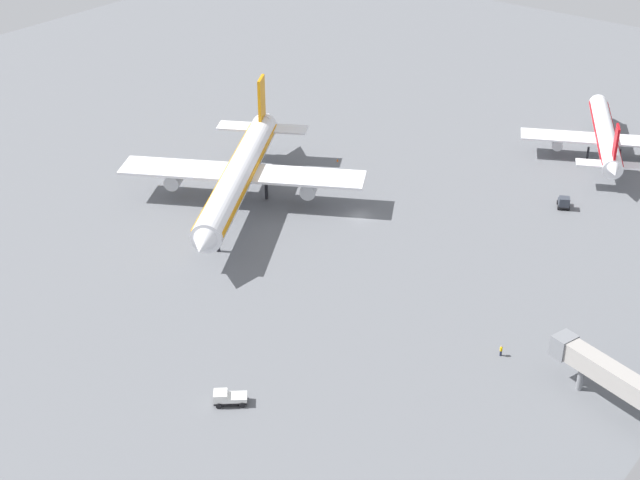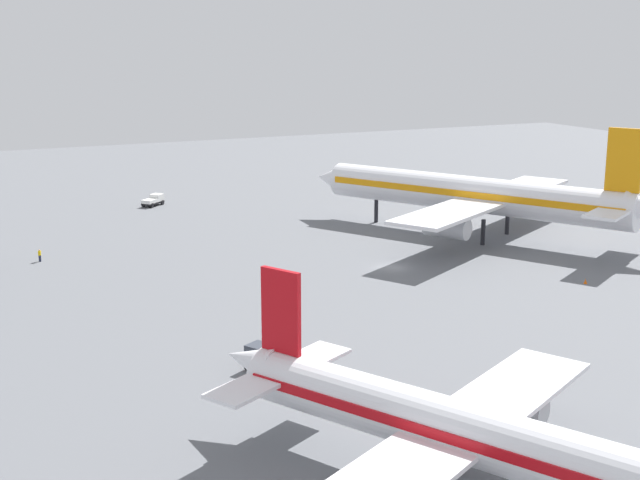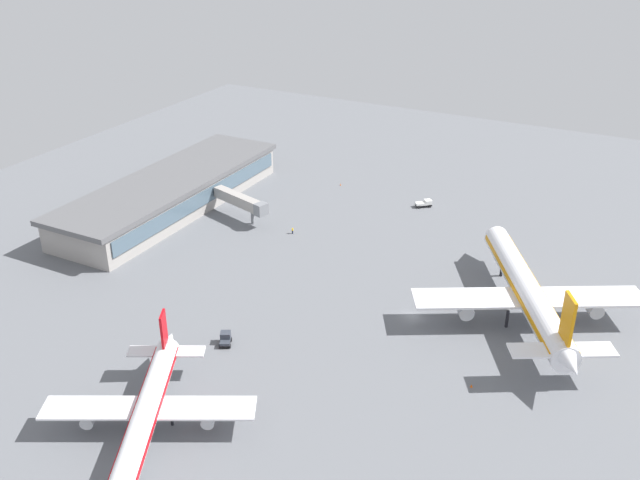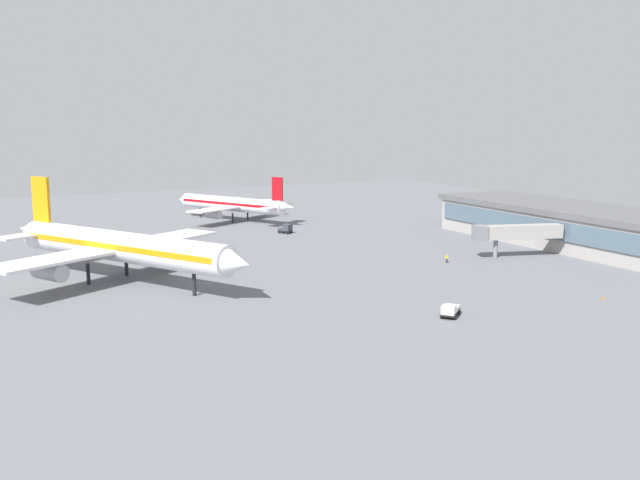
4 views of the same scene
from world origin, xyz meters
name	(u,v)px [view 3 (image 3 of 4)]	position (x,y,z in m)	size (l,w,h in m)	color
ground	(412,316)	(0.00, 0.00, 0.00)	(288.00, 288.00, 0.00)	slate
terminal_building	(171,192)	(-21.25, -77.94, 4.51)	(74.53, 21.92, 8.85)	#9E9993
airplane_at_gate	(527,291)	(-9.94, 19.96, 6.32)	(52.04, 43.49, 17.39)	white
airplane_taxiing	(147,412)	(52.07, -24.30, 4.68)	(38.94, 32.46, 12.87)	white
baggage_tug	(225,339)	(25.59, -28.07, 1.16)	(3.72, 3.38, 2.30)	black
pushback_tractor	(424,203)	(-54.04, -17.27, 0.97)	(4.31, 4.57, 1.90)	black
ground_crew_worker	(293,231)	(-22.40, -40.81, 0.85)	(0.57, 0.46, 1.67)	#1E2338
jet_bridge	(241,201)	(-23.91, -56.95, 5.13)	(8.17, 18.90, 6.74)	#9E9993
safety_cone_near_gate	(340,184)	(-57.34, -44.55, 0.30)	(0.44, 0.44, 0.60)	#EA590C
safety_cone_mid_apron	(471,386)	(16.58, 17.31, 0.30)	(0.44, 0.44, 0.60)	#EA590C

